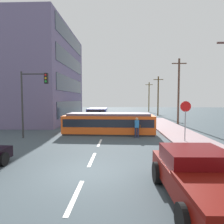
{
  "coord_description": "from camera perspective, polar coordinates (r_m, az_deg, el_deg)",
  "views": [
    {
      "loc": [
        1.45,
        -8.29,
        3.17
      ],
      "look_at": [
        0.77,
        9.18,
        2.04
      ],
      "focal_mm": 32.12,
      "sensor_mm": 36.0,
      "label": 1
    }
  ],
  "objects": [
    {
      "name": "city_bus",
      "position": [
        27.9,
        -4.13,
        -0.6
      ],
      "size": [
        2.64,
        5.16,
        1.9
      ],
      "color": "#2F3A92",
      "rests_on": "ground"
    },
    {
      "name": "corner_building",
      "position": [
        32.29,
        -26.85,
        9.05
      ],
      "size": [
        17.4,
        15.93,
        12.8
      ],
      "color": "slate",
      "rests_on": "ground"
    },
    {
      "name": "pickup_truck_parked",
      "position": [
        6.91,
        23.97,
        -16.7
      ],
      "size": [
        2.37,
        5.04,
        1.55
      ],
      "color": "#610B06",
      "rests_on": "ground"
    },
    {
      "name": "lane_stripe_2",
      "position": [
        14.71,
        -3.51,
        -8.73
      ],
      "size": [
        0.16,
        2.4,
        0.01
      ],
      "primitive_type": "cube",
      "color": "silver",
      "rests_on": "ground"
    },
    {
      "name": "utility_pole_mid",
      "position": [
        26.6,
        18.43,
        5.91
      ],
      "size": [
        1.8,
        0.24,
        8.2
      ],
      "color": "brown",
      "rests_on": "ground"
    },
    {
      "name": "traffic_light_mast",
      "position": [
        17.34,
        -21.86,
        5.18
      ],
      "size": [
        2.22,
        0.33,
        5.37
      ],
      "color": "#333333",
      "rests_on": "ground"
    },
    {
      "name": "stop_sign",
      "position": [
        15.36,
        20.18,
        -0.16
      ],
      "size": [
        0.76,
        0.07,
        2.88
      ],
      "color": "gray",
      "rests_on": "sidewalk_curb_right"
    },
    {
      "name": "lane_stripe_3",
      "position": [
        24.3,
        -1.21,
        -3.78
      ],
      "size": [
        0.16,
        2.4,
        0.01
      ],
      "primitive_type": "cube",
      "color": "silver",
      "rests_on": "ground"
    },
    {
      "name": "sidewalk_curb_right",
      "position": [
        15.57,
        22.52,
        -8.06
      ],
      "size": [
        3.2,
        36.0,
        0.14
      ],
      "primitive_type": "cube",
      "color": "gray",
      "rests_on": "ground"
    },
    {
      "name": "utility_pole_distant",
      "position": [
        50.21,
        10.48,
        4.38
      ],
      "size": [
        1.8,
        0.24,
        7.28
      ],
      "color": "brown",
      "rests_on": "ground"
    },
    {
      "name": "pedestrian_crossing",
      "position": [
        16.5,
        7.1,
        -4.08
      ],
      "size": [
        0.49,
        0.36,
        1.67
      ],
      "color": "#272B46",
      "rests_on": "ground"
    },
    {
      "name": "streetcar_tram",
      "position": [
        18.21,
        -0.87,
        -3.2
      ],
      "size": [
        8.17,
        2.74,
        1.9
      ],
      "color": "#EE581B",
      "rests_on": "ground"
    },
    {
      "name": "utility_pole_far",
      "position": [
        38.94,
        12.99,
        4.67
      ],
      "size": [
        1.8,
        0.24,
        7.43
      ],
      "color": "brown",
      "rests_on": "ground"
    },
    {
      "name": "lane_stripe_0",
      "position": [
        7.19,
        -10.42,
        -22.48
      ],
      "size": [
        0.16,
        2.4,
        0.01
      ],
      "primitive_type": "cube",
      "color": "silver",
      "rests_on": "ground"
    },
    {
      "name": "lane_stripe_4",
      "position": [
        30.25,
        -0.53,
        -2.3
      ],
      "size": [
        0.16,
        2.4,
        0.01
      ],
      "primitive_type": "cube",
      "color": "silver",
      "rests_on": "ground"
    },
    {
      "name": "lane_stripe_1",
      "position": [
        10.86,
        -5.68,
        -13.25
      ],
      "size": [
        0.16,
        2.4,
        0.01
      ],
      "primitive_type": "cube",
      "color": "silver",
      "rests_on": "ground"
    },
    {
      "name": "ground_plane",
      "position": [
        18.62,
        -2.27,
        -6.1
      ],
      "size": [
        120.0,
        120.0,
        0.0
      ],
      "primitive_type": "plane",
      "color": "#3F4B52"
    }
  ]
}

